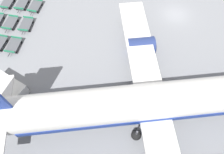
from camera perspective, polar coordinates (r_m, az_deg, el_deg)
The scene contains 9 objects.
ground_plane at distance 39.10m, azimuth 16.27°, elevation 15.37°, with size 500.00×500.00×0.00m, color gray.
airplane at distance 26.08m, azimuth 12.71°, elevation -6.07°, with size 34.57×42.69×12.24m.
service_van at distance 31.47m, azimuth -25.54°, elevation -2.08°, with size 4.56×5.49×1.90m.
baggage_dolly_row_near_col_b at distance 42.85m, azimuth -25.66°, elevation 17.09°, with size 3.55×2.21×0.92m.
baggage_dolly_row_mid_a_col_b at distance 41.66m, azimuth -22.47°, elevation 17.23°, with size 3.55×2.13×0.92m.
baggage_dolly_row_mid_a_col_c at distance 39.14m, azimuth -25.01°, elevation 12.65°, with size 3.55×2.20×0.92m.
baggage_dolly_row_mid_b_col_b at distance 40.46m, azimuth -19.42°, elevation 17.01°, with size 3.55×2.27×0.92m.
baggage_dolly_row_mid_b_col_c at distance 37.93m, azimuth -21.53°, elevation 12.59°, with size 3.54×2.07×0.92m.
baggage_dolly_row_mid_b_col_d at distance 35.84m, azimuth -24.32°, elevation 7.52°, with size 3.55×2.18×0.92m.
Camera 1 is at (26.76, -11.17, 26.22)m, focal length 35.00 mm.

